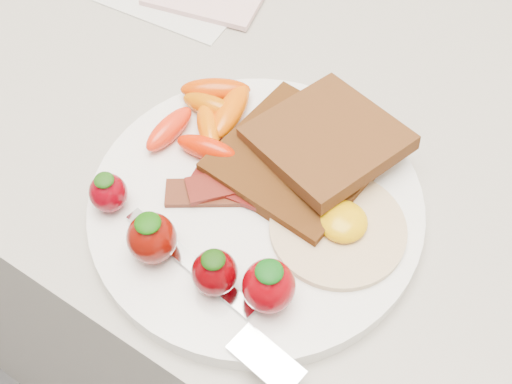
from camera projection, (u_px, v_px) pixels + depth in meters
The scene contains 9 objects.
counter at pixel (306, 300), 0.97m from camera, with size 2.00×0.60×0.90m, color gray.
plate at pixel (256, 205), 0.52m from camera, with size 0.27×0.27×0.02m, color white.
toast_lower at pixel (298, 160), 0.53m from camera, with size 0.12×0.12×0.01m, color #351804.
toast_upper at pixel (327, 138), 0.52m from camera, with size 0.11×0.11×0.01m, color #3B210A.
fried_egg at pixel (339, 226), 0.49m from camera, with size 0.11×0.11×0.02m.
bacon_strips at pixel (242, 188), 0.51m from camera, with size 0.12×0.10×0.01m.
baby_carrots at pixel (209, 116), 0.55m from camera, with size 0.09×0.11×0.02m.
strawberries at pixel (194, 252), 0.46m from camera, with size 0.18×0.05×0.05m.
fork at pixel (222, 304), 0.46m from camera, with size 0.18×0.06×0.00m.
Camera 1 is at (0.17, 1.30, 1.34)m, focal length 45.00 mm.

